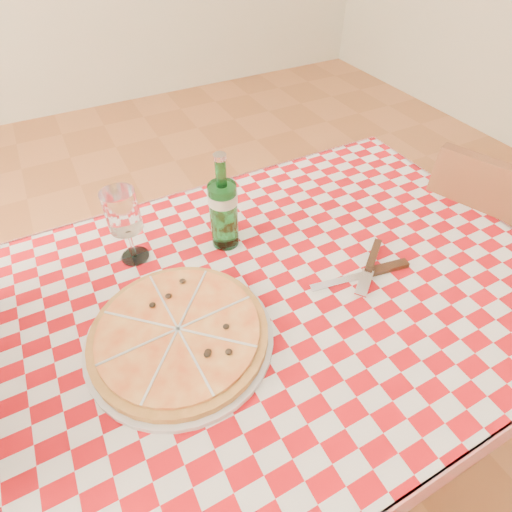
{
  "coord_description": "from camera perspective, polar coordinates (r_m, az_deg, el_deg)",
  "views": [
    {
      "loc": [
        -0.31,
        -0.5,
        1.44
      ],
      "look_at": [
        -0.02,
        0.06,
        0.82
      ],
      "focal_mm": 28.0,
      "sensor_mm": 36.0,
      "label": 1
    }
  ],
  "objects": [
    {
      "name": "dining_table",
      "position": [
        0.97,
        2.71,
        -8.49
      ],
      "size": [
        1.2,
        0.8,
        0.75
      ],
      "color": "brown",
      "rests_on": "ground"
    },
    {
      "name": "tablecloth",
      "position": [
        0.9,
        2.91,
        -4.86
      ],
      "size": [
        1.3,
        0.9,
        0.01
      ],
      "primitive_type": "cube",
      "color": "#AA0A10",
      "rests_on": "dining_table"
    },
    {
      "name": "chair_near",
      "position": [
        1.5,
        29.14,
        -0.48
      ],
      "size": [
        0.52,
        0.52,
        0.9
      ],
      "rotation": [
        0.0,
        0.0,
        0.35
      ],
      "color": "brown",
      "rests_on": "ground"
    },
    {
      "name": "pizza_plate",
      "position": [
        0.81,
        -10.94,
        -10.77
      ],
      "size": [
        0.39,
        0.39,
        0.05
      ],
      "primitive_type": null,
      "rotation": [
        0.0,
        0.0,
        0.04
      ],
      "color": "#C28940",
      "rests_on": "tablecloth"
    },
    {
      "name": "water_bottle",
      "position": [
        0.93,
        -4.75,
        7.65
      ],
      "size": [
        0.09,
        0.09,
        0.25
      ],
      "primitive_type": null,
      "rotation": [
        0.0,
        0.0,
        0.27
      ],
      "color": "#196626",
      "rests_on": "tablecloth"
    },
    {
      "name": "wine_glass",
      "position": [
        0.95,
        -17.99,
        3.97
      ],
      "size": [
        0.09,
        0.09,
        0.19
      ],
      "primitive_type": null,
      "rotation": [
        0.0,
        0.0,
        0.22
      ],
      "color": "silver",
      "rests_on": "tablecloth"
    },
    {
      "name": "cutlery",
      "position": [
        0.95,
        15.75,
        -2.03
      ],
      "size": [
        0.32,
        0.29,
        0.03
      ],
      "primitive_type": null,
      "rotation": [
        0.0,
        0.0,
        0.32
      ],
      "color": "silver",
      "rests_on": "tablecloth"
    }
  ]
}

